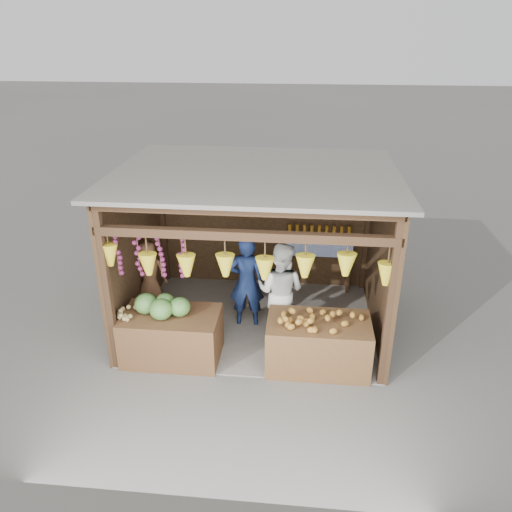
{
  "coord_description": "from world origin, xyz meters",
  "views": [
    {
      "loc": [
        0.74,
        -7.31,
        4.63
      ],
      "look_at": [
        0.02,
        -0.1,
        1.3
      ],
      "focal_mm": 35.0,
      "sensor_mm": 36.0,
      "label": 1
    }
  ],
  "objects": [
    {
      "name": "melon_pile",
      "position": [
        -1.22,
        -1.12,
        0.92
      ],
      "size": [
        1.0,
        0.5,
        0.32
      ],
      "primitive_type": null,
      "color": "#214B14",
      "rests_on": "counter_left"
    },
    {
      "name": "woman_standing",
      "position": [
        0.43,
        -0.35,
        0.82
      ],
      "size": [
        0.94,
        0.83,
        1.64
      ],
      "primitive_type": "imported",
      "rotation": [
        0.0,
        0.0,
        2.84
      ],
      "color": "white",
      "rests_on": "ground"
    },
    {
      "name": "stool",
      "position": [
        -1.8,
        -0.01,
        0.14
      ],
      "size": [
        0.3,
        0.3,
        0.28
      ],
      "primitive_type": "cube",
      "color": "black",
      "rests_on": "ground"
    },
    {
      "name": "counter_right",
      "position": [
        1.04,
        -1.12,
        0.38
      ],
      "size": [
        1.5,
        0.85,
        0.77
      ],
      "primitive_type": "cube",
      "color": "#532E1B",
      "rests_on": "ground"
    },
    {
      "name": "ground",
      "position": [
        0.0,
        0.0,
        0.0
      ],
      "size": [
        80.0,
        80.0,
        0.0
      ],
      "primitive_type": "plane",
      "color": "#514F49",
      "rests_on": "ground"
    },
    {
      "name": "man_standing",
      "position": [
        -0.15,
        -0.07,
        0.8
      ],
      "size": [
        0.61,
        0.42,
        1.61
      ],
      "primitive_type": "imported",
      "rotation": [
        0.0,
        0.0,
        3.2
      ],
      "color": "#132047",
      "rests_on": "ground"
    },
    {
      "name": "tanfruit_pile",
      "position": [
        -1.79,
        -1.21,
        0.82
      ],
      "size": [
        0.34,
        0.4,
        0.13
      ],
      "primitive_type": null,
      "color": "olive",
      "rests_on": "counter_left"
    },
    {
      "name": "mango_pile",
      "position": [
        1.05,
        -1.15,
        0.88
      ],
      "size": [
        1.4,
        0.64,
        0.22
      ],
      "primitive_type": null,
      "color": "#AE3817",
      "rests_on": "counter_right"
    },
    {
      "name": "counter_left",
      "position": [
        -1.16,
        -1.12,
        0.38
      ],
      "size": [
        1.44,
        0.85,
        0.76
      ],
      "primitive_type": "cube",
      "color": "#4B2F19",
      "rests_on": "ground"
    },
    {
      "name": "vendor_seated",
      "position": [
        -1.8,
        -0.01,
        0.86
      ],
      "size": [
        0.57,
        0.37,
        1.14
      ],
      "primitive_type": "imported",
      "rotation": [
        0.0,
        0.0,
        3.12
      ],
      "color": "brown",
      "rests_on": "stool"
    },
    {
      "name": "stall_structure",
      "position": [
        -0.03,
        -0.04,
        1.67
      ],
      "size": [
        4.3,
        3.3,
        2.66
      ],
      "color": "slate",
      "rests_on": "ground"
    },
    {
      "name": "back_shelf",
      "position": [
        1.05,
        1.28,
        0.87
      ],
      "size": [
        1.25,
        0.32,
        1.32
      ],
      "color": "#382314",
      "rests_on": "ground"
    }
  ]
}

